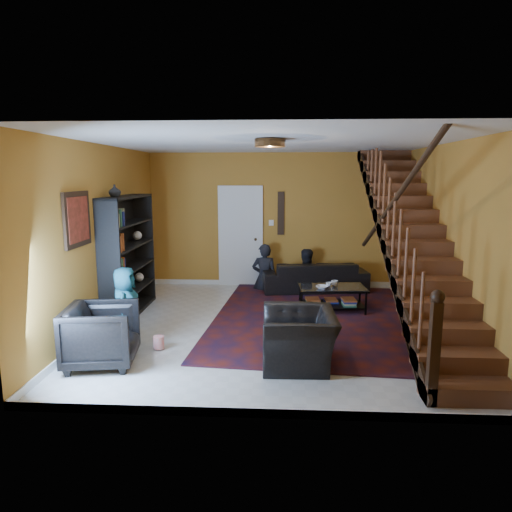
{
  "coord_description": "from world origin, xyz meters",
  "views": [
    {
      "loc": [
        0.15,
        -6.84,
        2.32
      ],
      "look_at": [
        -0.25,
        0.4,
        1.05
      ],
      "focal_mm": 32.0,
      "sensor_mm": 36.0,
      "label": 1
    }
  ],
  "objects_px": {
    "armchair_left": "(102,335)",
    "coffee_table": "(332,297)",
    "sofa": "(314,276)",
    "armchair_right": "(299,338)",
    "bookshelf": "(129,258)"
  },
  "relations": [
    {
      "from": "armchair_left",
      "to": "coffee_table",
      "type": "distance_m",
      "value": 3.98
    },
    {
      "from": "sofa",
      "to": "coffee_table",
      "type": "distance_m",
      "value": 1.4
    },
    {
      "from": "coffee_table",
      "to": "sofa",
      "type": "bearing_deg",
      "value": 98.63
    },
    {
      "from": "armchair_left",
      "to": "coffee_table",
      "type": "relative_size",
      "value": 0.72
    },
    {
      "from": "sofa",
      "to": "armchair_right",
      "type": "xyz_separation_m",
      "value": [
        -0.45,
        -3.7,
        0.03
      ]
    },
    {
      "from": "bookshelf",
      "to": "sofa",
      "type": "height_order",
      "value": "bookshelf"
    },
    {
      "from": "bookshelf",
      "to": "coffee_table",
      "type": "xyz_separation_m",
      "value": [
        3.45,
        0.32,
        -0.72
      ]
    },
    {
      "from": "sofa",
      "to": "armchair_right",
      "type": "relative_size",
      "value": 2.05
    },
    {
      "from": "sofa",
      "to": "armchair_left",
      "type": "xyz_separation_m",
      "value": [
        -2.89,
        -3.87,
        0.08
      ]
    },
    {
      "from": "sofa",
      "to": "bookshelf",
      "type": "bearing_deg",
      "value": 20.17
    },
    {
      "from": "armchair_left",
      "to": "bookshelf",
      "type": "bearing_deg",
      "value": 0.82
    },
    {
      "from": "armchair_left",
      "to": "armchair_right",
      "type": "xyz_separation_m",
      "value": [
        2.44,
        0.17,
        -0.05
      ]
    },
    {
      "from": "sofa",
      "to": "armchair_left",
      "type": "bearing_deg",
      "value": 45.77
    },
    {
      "from": "bookshelf",
      "to": "armchair_left",
      "type": "distance_m",
      "value": 2.27
    },
    {
      "from": "bookshelf",
      "to": "armchair_right",
      "type": "bearing_deg",
      "value": -35.63
    }
  ]
}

